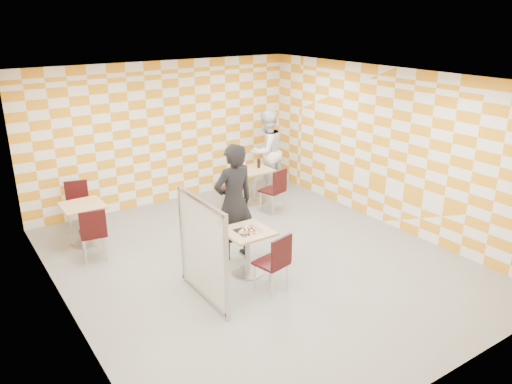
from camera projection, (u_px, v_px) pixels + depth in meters
The scene contains 15 objects.
room_shell at pixel (239, 167), 8.25m from camera, with size 7.00×7.00×7.00m.
main_table at pixel (248, 245), 7.77m from camera, with size 0.70×0.70×0.75m.
second_table at pixel (254, 180), 10.77m from camera, with size 0.70×0.70×0.75m.
empty_table at pixel (84, 217), 8.81m from camera, with size 0.70×0.70×0.75m.
chair_main_front at pixel (276, 259), 7.23m from camera, with size 0.50×0.51×0.92m.
chair_second_front at pixel (276, 187), 10.20m from camera, with size 0.52×0.53×0.92m.
chair_second_side at pixel (236, 182), 10.49m from camera, with size 0.54×0.54×0.92m.
chair_empty_near at pixel (93, 230), 8.19m from camera, with size 0.48×0.49×0.92m.
chair_empty_far at pixel (78, 201), 9.44m from camera, with size 0.51×0.52×0.92m.
partition at pixel (203, 250), 6.98m from camera, with size 0.08×1.38×1.55m.
man_dark at pixel (234, 202), 8.16m from camera, with size 0.72×0.47×1.98m, color black.
man_white at pixel (266, 151), 11.32m from camera, with size 0.91×0.71×1.88m, color white.
pizza_on_foil at pixel (248, 230), 7.67m from camera, with size 0.40×0.40×0.04m.
sport_bottle at pixel (244, 165), 10.70m from camera, with size 0.06×0.06×0.20m.
soda_bottle at pixel (259, 163), 10.75m from camera, with size 0.07×0.07×0.23m.
Camera 1 is at (-4.19, -6.15, 3.93)m, focal length 35.00 mm.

